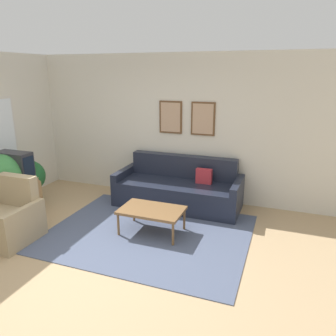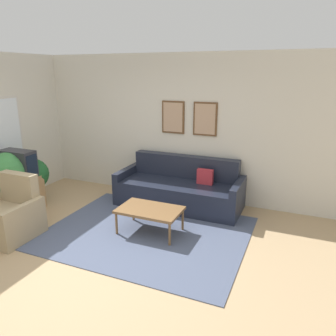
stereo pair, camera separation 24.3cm
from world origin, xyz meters
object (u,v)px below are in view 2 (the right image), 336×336
object	(u,v)px
couch	(180,190)
tv	(18,163)
coffee_table	(150,211)
potted_plant_tall	(7,174)
armchair	(9,217)

from	to	relation	value
couch	tv	xyz separation A→B (m)	(-2.55, -1.23, 0.53)
coffee_table	tv	distance (m)	2.56
coffee_table	potted_plant_tall	distance (m)	2.60
potted_plant_tall	couch	bearing A→B (deg)	28.81
couch	coffee_table	distance (m)	1.18
tv	potted_plant_tall	bearing A→B (deg)	-103.84
coffee_table	tv	world-z (taller)	tv
coffee_table	couch	bearing A→B (deg)	88.38
coffee_table	tv	xyz separation A→B (m)	(-2.52, -0.05, 0.48)
couch	coffee_table	bearing A→B (deg)	-91.62
tv	coffee_table	bearing A→B (deg)	1.18
couch	tv	bearing A→B (deg)	-154.33
armchair	potted_plant_tall	xyz separation A→B (m)	(-0.69, 0.66, 0.40)
coffee_table	armchair	distance (m)	2.09
couch	armchair	world-z (taller)	armchair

